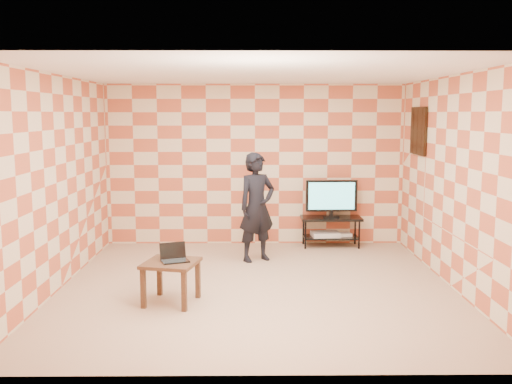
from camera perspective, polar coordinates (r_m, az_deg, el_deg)
floor at (r=7.42m, az=0.05°, el=-9.47°), size 5.00×5.00×0.00m
wall_back at (r=9.63m, az=-0.11°, el=2.72°), size 5.00×0.02×2.70m
wall_front at (r=4.67m, az=0.37°, el=-2.76°), size 5.00×0.02×2.70m
wall_left at (r=7.54m, az=-19.32°, el=0.86°), size 0.02×5.00×2.70m
wall_right at (r=7.59m, az=19.28°, el=0.90°), size 0.02×5.00×2.70m
ceiling at (r=7.10m, az=0.05°, el=11.81°), size 5.00×5.00×0.02m
wall_art at (r=9.01m, az=15.94°, el=5.90°), size 0.04×0.72×0.72m
tv_stand at (r=9.61m, az=7.50°, el=-3.28°), size 1.00×0.45×0.50m
tv at (r=9.53m, az=7.55°, el=-0.46°), size 0.85×0.17×0.62m
dvd_player at (r=9.62m, az=6.94°, el=-4.21°), size 0.49×0.37×0.08m
game_console at (r=9.69m, az=8.81°, el=-4.23°), size 0.26×0.21×0.05m
side_table at (r=6.79m, az=-8.50°, el=-7.60°), size 0.70×0.70×0.50m
laptop at (r=6.78m, az=-8.20°, el=-6.42°), size 0.37×0.34×0.21m
person at (r=8.54m, az=0.08°, el=-1.53°), size 0.71×0.64×1.64m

